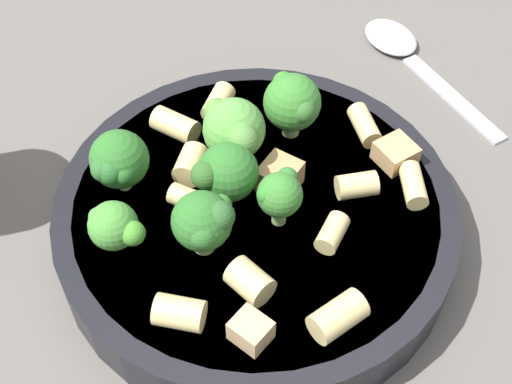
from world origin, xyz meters
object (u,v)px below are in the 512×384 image
(rigatoni_6, at_px, (365,125))
(chicken_chunk_2, at_px, (251,331))
(chicken_chunk_3, at_px, (393,150))
(spoon, at_px, (406,52))
(rigatoni_3, at_px, (218,103))
(broccoli_floret_5, at_px, (118,162))
(broccoli_floret_6, at_px, (279,194))
(rigatoni_5, at_px, (413,185))
(rigatoni_1, at_px, (189,199))
(rigatoni_4, at_px, (179,313))
(rigatoni_8, at_px, (250,281))
(rigatoni_10, at_px, (175,125))
(broccoli_floret_4, at_px, (225,172))
(chicken_chunk_1, at_px, (291,91))
(rigatoni_7, at_px, (338,316))
(broccoli_floret_2, at_px, (116,229))
(rigatoni_9, at_px, (357,185))
(pasta_bowl, at_px, (256,217))
(broccoli_floret_0, at_px, (293,103))
(broccoli_floret_3, at_px, (204,222))
(rigatoni_0, at_px, (191,164))
(broccoli_floret_1, at_px, (232,131))
(rigatoni_2, at_px, (332,233))
(chicken_chunk_0, at_px, (280,177))

(rigatoni_6, distance_m, chicken_chunk_2, 0.16)
(chicken_chunk_3, bearing_deg, spoon, 55.57)
(chicken_chunk_2, bearing_deg, rigatoni_3, 76.34)
(broccoli_floret_5, distance_m, broccoli_floret_6, 0.10)
(rigatoni_5, bearing_deg, rigatoni_1, 163.23)
(rigatoni_1, height_order, rigatoni_4, rigatoni_4)
(rigatoni_8, height_order, rigatoni_10, rigatoni_8)
(broccoli_floret_4, height_order, spoon, broccoli_floret_4)
(broccoli_floret_5, bearing_deg, chicken_chunk_1, 16.59)
(broccoli_floret_6, height_order, rigatoni_7, broccoli_floret_6)
(rigatoni_1, xyz_separation_m, rigatoni_8, (0.01, -0.07, 0.00))
(rigatoni_6, xyz_separation_m, rigatoni_8, (-0.11, -0.08, 0.00))
(broccoli_floret_2, height_order, rigatoni_8, broccoli_floret_2)
(rigatoni_3, relative_size, rigatoni_9, 1.09)
(chicken_chunk_1, bearing_deg, rigatoni_1, -145.37)
(pasta_bowl, height_order, broccoli_floret_0, broccoli_floret_0)
(spoon, bearing_deg, broccoli_floret_4, -149.45)
(chicken_chunk_2, bearing_deg, rigatoni_7, -11.96)
(rigatoni_10, relative_size, chicken_chunk_2, 1.54)
(spoon, bearing_deg, rigatoni_1, -152.89)
(pasta_bowl, xyz_separation_m, rigatoni_8, (-0.03, -0.06, 0.02))
(pasta_bowl, bearing_deg, chicken_chunk_2, -112.92)
(broccoli_floret_3, distance_m, rigatoni_1, 0.04)
(rigatoni_0, xyz_separation_m, rigatoni_3, (0.03, 0.05, -0.00))
(pasta_bowl, distance_m, rigatoni_10, 0.08)
(pasta_bowl, bearing_deg, rigatoni_4, -137.65)
(rigatoni_7, bearing_deg, broccoli_floret_1, 95.28)
(broccoli_floret_1, bearing_deg, pasta_bowl, -86.72)
(broccoli_floret_4, bearing_deg, rigatoni_8, -98.04)
(rigatoni_9, bearing_deg, chicken_chunk_1, 92.41)
(rigatoni_4, distance_m, chicken_chunk_3, 0.17)
(broccoli_floret_6, relative_size, rigatoni_0, 1.64)
(rigatoni_0, distance_m, chicken_chunk_1, 0.09)
(broccoli_floret_5, relative_size, broccoli_floret_6, 1.15)
(rigatoni_2, distance_m, chicken_chunk_2, 0.08)
(broccoli_floret_1, distance_m, rigatoni_7, 0.13)
(pasta_bowl, relative_size, chicken_chunk_3, 11.09)
(rigatoni_9, bearing_deg, rigatoni_2, -137.49)
(pasta_bowl, bearing_deg, chicken_chunk_3, 1.85)
(rigatoni_1, distance_m, rigatoni_2, 0.09)
(rigatoni_3, bearing_deg, broccoli_floret_2, -136.27)
(rigatoni_2, distance_m, rigatoni_7, 0.05)
(broccoli_floret_5, bearing_deg, rigatoni_4, -87.07)
(rigatoni_1, distance_m, chicken_chunk_1, 0.11)
(rigatoni_4, height_order, rigatoni_7, same)
(rigatoni_10, bearing_deg, chicken_chunk_0, -54.89)
(broccoli_floret_4, bearing_deg, broccoli_floret_0, 32.80)
(broccoli_floret_2, xyz_separation_m, broccoli_floret_6, (0.09, -0.01, 0.01))
(rigatoni_9, relative_size, chicken_chunk_2, 1.25)
(broccoli_floret_3, relative_size, chicken_chunk_1, 2.08)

